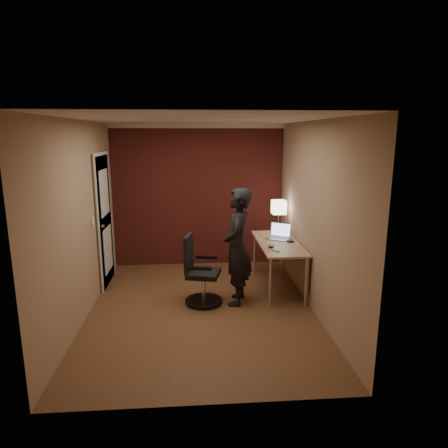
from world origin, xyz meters
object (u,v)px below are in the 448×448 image
at_px(mouse, 271,246).
at_px(wallet, 290,241).
at_px(person, 237,247).
at_px(desk_lamp, 279,208).
at_px(office_chair, 199,274).
at_px(desk, 283,250).
at_px(laptop, 279,234).
at_px(phone, 276,251).

relative_size(mouse, wallet, 0.91).
relative_size(mouse, person, 0.06).
xyz_separation_m(desk_lamp, office_chair, (-1.33, -1.09, -0.72)).
bearing_deg(office_chair, desk, 20.60).
xyz_separation_m(laptop, phone, (-0.19, -0.68, -0.06)).
bearing_deg(desk_lamp, person, -125.96).
bearing_deg(wallet, mouse, -140.99).
xyz_separation_m(laptop, person, (-0.74, -0.72, 0.02)).
bearing_deg(wallet, desk_lamp, 95.45).
relative_size(phone, person, 0.07).
bearing_deg(office_chair, phone, 1.25).
xyz_separation_m(office_chair, person, (0.53, -0.01, 0.39)).
bearing_deg(person, mouse, 125.64).
bearing_deg(mouse, person, -133.76).
relative_size(laptop, person, 0.26).
distance_m(desk, laptop, 0.30).
xyz_separation_m(desk, wallet, (0.11, 0.00, 0.14)).
bearing_deg(phone, office_chair, 156.31).
bearing_deg(wallet, phone, -124.46).
distance_m(wallet, person, 1.00).
distance_m(laptop, mouse, 0.56).
height_order(mouse, phone, mouse).
relative_size(laptop, phone, 3.62).
relative_size(phone, office_chair, 0.12).
distance_m(desk, office_chair, 1.38).
bearing_deg(phone, person, 158.95).
xyz_separation_m(mouse, office_chair, (-1.04, -0.20, -0.32)).
bearing_deg(desk, laptop, 93.05).
relative_size(mouse, office_chair, 0.10).
bearing_deg(mouse, phone, -56.06).
bearing_deg(person, laptop, 147.26).
xyz_separation_m(desk, desk_lamp, (0.05, 0.61, 0.55)).
distance_m(mouse, office_chair, 1.11).
xyz_separation_m(desk_lamp, mouse, (-0.29, -0.89, -0.40)).
relative_size(desk, office_chair, 1.56).
xyz_separation_m(desk, laptop, (-0.01, 0.23, 0.19)).
height_order(desk_lamp, laptop, desk_lamp).
height_order(desk_lamp, office_chair, desk_lamp).
height_order(laptop, person, person).
bearing_deg(desk_lamp, phone, -103.58).
bearing_deg(desk, desk_lamp, 84.88).
relative_size(laptop, office_chair, 0.43).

